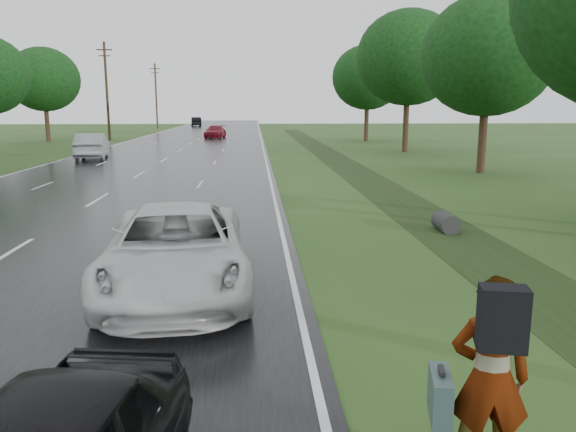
{
  "coord_description": "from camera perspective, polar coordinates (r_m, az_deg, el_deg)",
  "views": [
    {
      "loc": [
        5.99,
        -5.55,
        3.56
      ],
      "look_at": [
        6.68,
        5.93,
        1.3
      ],
      "focal_mm": 35.0,
      "sensor_mm": 36.0,
      "label": 1
    }
  ],
  "objects": [
    {
      "name": "far_car_dark",
      "position": [
        101.62,
        -9.33,
        9.44
      ],
      "size": [
        2.34,
        4.96,
        1.57
      ],
      "primitive_type": "imported",
      "rotation": [
        0.0,
        0.0,
        3.29
      ],
      "color": "black",
      "rests_on": "road"
    },
    {
      "name": "tree_west_f",
      "position": [
        62.19,
        -23.57,
        12.6
      ],
      "size": [
        7.0,
        7.0,
        9.29
      ],
      "color": "#312114",
      "rests_on": "ground"
    },
    {
      "name": "far_car_red",
      "position": [
        63.68,
        -7.41,
        8.49
      ],
      "size": [
        2.42,
        4.91,
        1.37
      ],
      "primitive_type": "imported",
      "rotation": [
        0.0,
        0.0,
        -0.11
      ],
      "color": "maroon",
      "rests_on": "road"
    },
    {
      "name": "white_pickup",
      "position": [
        11.0,
        -11.34,
        -3.39
      ],
      "size": [
        3.15,
        6.0,
        1.61
      ],
      "primitive_type": "imported",
      "rotation": [
        0.0,
        0.0,
        0.09
      ],
      "color": "silver",
      "rests_on": "road"
    },
    {
      "name": "center_line",
      "position": [
        51.03,
        -10.25,
        7.0
      ],
      "size": [
        0.12,
        180.0,
        0.01
      ],
      "primitive_type": "cube",
      "color": "silver",
      "rests_on": "road"
    },
    {
      "name": "edge_stripe_west",
      "position": [
        52.25,
        -17.67,
        6.75
      ],
      "size": [
        0.12,
        180.0,
        0.01
      ],
      "primitive_type": "cube",
      "color": "silver",
      "rests_on": "road"
    },
    {
      "name": "utility_pole_far",
      "position": [
        62.45,
        -17.93,
        12.11
      ],
      "size": [
        1.6,
        0.26,
        10.0
      ],
      "color": "#312114",
      "rests_on": "ground"
    },
    {
      "name": "silver_sedan",
      "position": [
        40.32,
        -19.29,
        6.71
      ],
      "size": [
        2.6,
        5.38,
        1.7
      ],
      "primitive_type": "imported",
      "rotation": [
        0.0,
        0.0,
        3.3
      ],
      "color": "gray",
      "rests_on": "road"
    },
    {
      "name": "tree_east_f",
      "position": [
        58.76,
        8.09,
        13.76
      ],
      "size": [
        7.2,
        7.2,
        9.62
      ],
      "color": "#312114",
      "rests_on": "ground"
    },
    {
      "name": "tree_east_c",
      "position": [
        32.08,
        19.65,
        15.11
      ],
      "size": [
        7.0,
        7.0,
        9.29
      ],
      "color": "#312114",
      "rests_on": "ground"
    },
    {
      "name": "drainage_ditch",
      "position": [
        25.13,
        9.27,
        2.92
      ],
      "size": [
        2.2,
        120.0,
        0.56
      ],
      "color": "black",
      "rests_on": "ground"
    },
    {
      "name": "road",
      "position": [
        51.03,
        -10.25,
        6.97
      ],
      "size": [
        14.0,
        180.0,
        0.04
      ],
      "primitive_type": "cube",
      "color": "black",
      "rests_on": "ground"
    },
    {
      "name": "edge_stripe_east",
      "position": [
        50.68,
        -2.6,
        7.14
      ],
      "size": [
        0.12,
        180.0,
        0.01
      ],
      "primitive_type": "cube",
      "color": "silver",
      "rests_on": "road"
    },
    {
      "name": "pedestrian",
      "position": [
        5.83,
        19.63,
        -15.06
      ],
      "size": [
        0.97,
        0.95,
        2.04
      ],
      "rotation": [
        0.0,
        0.0,
        2.93
      ],
      "color": "#A5998C",
      "rests_on": "ground"
    },
    {
      "name": "utility_pole_distant",
      "position": [
        91.83,
        -13.25,
        11.86
      ],
      "size": [
        1.6,
        0.26,
        10.0
      ],
      "color": "#312114",
      "rests_on": "ground"
    },
    {
      "name": "tree_east_d",
      "position": [
        45.27,
        12.14,
        15.44
      ],
      "size": [
        8.0,
        8.0,
        10.76
      ],
      "color": "#312114",
      "rests_on": "ground"
    }
  ]
}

